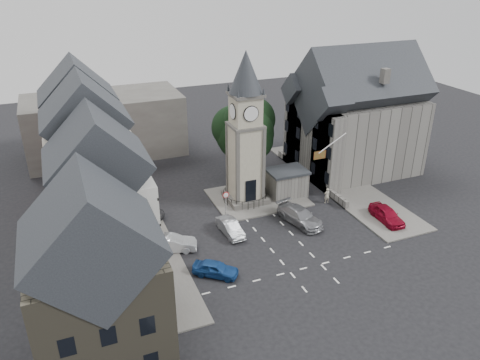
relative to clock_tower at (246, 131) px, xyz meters
name	(u,v)px	position (x,y,z in m)	size (l,w,h in m)	color
ground	(277,236)	(0.00, -7.99, -8.12)	(120.00, 120.00, 0.00)	black
pavement_west	(135,231)	(-12.50, -1.99, -8.05)	(6.00, 30.00, 0.14)	#595651
pavement_east	(338,182)	(12.00, 0.01, -8.05)	(6.00, 26.00, 0.14)	#595651
central_island	(258,197)	(1.50, 0.01, -8.04)	(10.00, 8.00, 0.16)	#595651
road_markings	(305,268)	(0.00, -13.49, -8.12)	(20.00, 8.00, 0.01)	silver
clock_tower	(246,131)	(0.00, 0.00, 0.00)	(4.86, 4.86, 16.25)	#4C4944
stone_shelter	(287,183)	(4.80, -0.49, -6.57)	(4.30, 3.30, 3.08)	#605E59
town_tree	(245,124)	(2.00, 5.01, -1.15)	(7.20, 7.20, 10.80)	black
warning_sign_post	(226,199)	(-3.20, -2.56, -6.09)	(0.70, 0.19, 2.85)	black
terrace_pink	(84,139)	(-15.50, 8.01, -1.54)	(8.10, 7.60, 12.80)	tan
terrace_cream	(92,167)	(-15.50, 0.01, -1.54)	(8.10, 7.60, 12.80)	beige
terrace_tudor	(103,209)	(-15.50, -7.99, -1.93)	(8.10, 7.60, 12.00)	silver
building_sw_stone	(99,289)	(-17.00, -16.99, -2.77)	(8.60, 7.60, 10.40)	#494437
backdrop_west	(105,125)	(-12.00, 20.01, -4.12)	(20.00, 10.00, 8.00)	#4C4944
east_building	(354,122)	(15.59, 3.01, -1.86)	(14.40, 11.40, 12.60)	#605E59
east_boundary_wall	(309,177)	(9.20, 2.01, -7.67)	(0.40, 16.00, 0.90)	#605E59
flagpole	(332,143)	(8.00, -3.99, -1.12)	(3.68, 0.10, 2.74)	white
car_west_blue	(215,269)	(-7.50, -11.54, -7.46)	(1.56, 3.87, 1.32)	navy
car_west_silver	(172,243)	(-9.95, -6.52, -7.38)	(1.57, 4.51, 1.49)	#B3B8BC
car_west_grey	(140,215)	(-11.50, -0.02, -7.46)	(2.21, 4.79, 1.33)	#303033
car_island_silver	(230,228)	(-4.00, -5.83, -7.44)	(1.45, 4.15, 1.37)	gray
car_island_east	(300,216)	(3.22, -6.55, -7.33)	(2.22, 5.47, 1.59)	gray
car_east_red	(387,214)	(11.50, -9.52, -7.35)	(1.81, 4.51, 1.54)	maroon
pedestrian	(327,196)	(8.00, -3.83, -7.25)	(0.64, 0.42, 1.75)	#BCB49C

